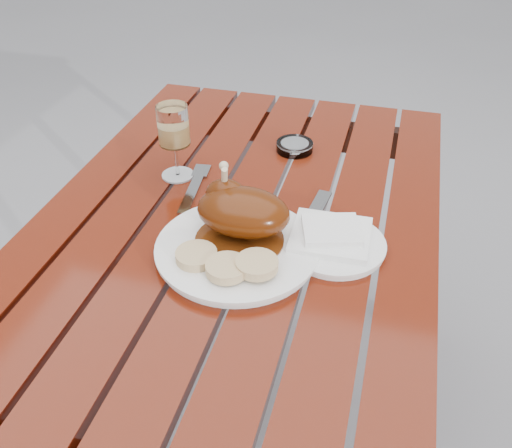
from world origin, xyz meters
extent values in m
plane|color=slate|center=(0.00, 0.00, 0.00)|extent=(60.00, 60.00, 0.00)
cube|color=maroon|center=(0.00, 0.00, 0.38)|extent=(0.80, 1.20, 0.75)
cylinder|color=white|center=(0.04, -0.13, 0.76)|extent=(0.32, 0.32, 0.02)
cylinder|color=#4F2109|center=(0.04, -0.11, 0.77)|extent=(0.17, 0.17, 0.00)
ellipsoid|color=#581D06|center=(0.04, -0.09, 0.82)|extent=(0.18, 0.12, 0.09)
ellipsoid|color=#581D06|center=(0.00, -0.06, 0.83)|extent=(0.08, 0.06, 0.07)
cylinder|color=#C6B28C|center=(-0.01, -0.06, 0.85)|extent=(0.02, 0.04, 0.09)
cylinder|color=tan|center=(-0.02, -0.18, 0.78)|extent=(0.08, 0.08, 0.02)
cylinder|color=tan|center=(0.04, -0.21, 0.78)|extent=(0.08, 0.08, 0.02)
cylinder|color=tan|center=(0.09, -0.19, 0.79)|extent=(0.08, 0.08, 0.02)
cylinder|color=#E7B769|center=(-0.17, 0.11, 0.83)|extent=(0.07, 0.07, 0.17)
cylinder|color=white|center=(0.21, -0.06, 0.76)|extent=(0.26, 0.26, 0.02)
cube|color=white|center=(0.20, -0.05, 0.77)|extent=(0.15, 0.14, 0.01)
cylinder|color=#B2B7BC|center=(0.06, 0.29, 0.76)|extent=(0.09, 0.09, 0.02)
cube|color=gray|center=(-0.12, 0.05, 0.75)|extent=(0.04, 0.18, 0.01)
cube|color=gray|center=(0.15, -0.02, 0.75)|extent=(0.04, 0.21, 0.01)
camera|label=1|loc=(0.28, -0.92, 1.42)|focal=40.00mm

